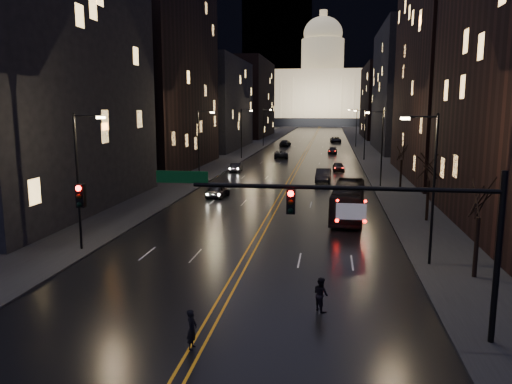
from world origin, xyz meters
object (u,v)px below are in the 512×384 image
at_px(oncoming_car_b, 236,167).
at_px(receding_car_a, 323,175).
at_px(oncoming_car_a, 218,191).
at_px(pedestrian_a, 192,329).
at_px(pedestrian_b, 321,294).
at_px(bus, 348,201).
at_px(traffic_signal, 351,215).

bearing_deg(oncoming_car_b, receding_car_a, 144.74).
distance_m(oncoming_car_a, oncoming_car_b, 21.41).
xyz_separation_m(pedestrian_a, pedestrian_b, (4.90, 4.46, 0.01)).
bearing_deg(bus, receding_car_a, 100.97).
xyz_separation_m(bus, receding_car_a, (-2.40, 20.67, -0.63)).
xyz_separation_m(oncoming_car_a, oncoming_car_b, (-2.02, 21.31, -0.03)).
distance_m(oncoming_car_a, receding_car_a, 16.78).
bearing_deg(traffic_signal, pedestrian_b, 115.13).
relative_size(traffic_signal, oncoming_car_a, 4.15).
height_order(receding_car_a, pedestrian_a, receding_car_a).
bearing_deg(oncoming_car_b, bus, 115.66).
height_order(bus, pedestrian_a, bus).
distance_m(traffic_signal, pedestrian_b, 5.09).
distance_m(bus, pedestrian_a, 25.59).
xyz_separation_m(bus, oncoming_car_b, (-15.14, 29.08, -0.79)).
relative_size(bus, pedestrian_a, 6.59).
distance_m(oncoming_car_b, receding_car_a, 15.27).
bearing_deg(oncoming_car_b, traffic_signal, 103.71).
relative_size(traffic_signal, pedestrian_a, 10.77).
xyz_separation_m(oncoming_car_a, pedestrian_a, (6.33, -32.43, 0.09)).
relative_size(bus, pedestrian_b, 6.54).
height_order(oncoming_car_a, pedestrian_a, pedestrian_a).
bearing_deg(pedestrian_b, pedestrian_a, 95.27).
bearing_deg(traffic_signal, receding_car_a, 92.19).
relative_size(oncoming_car_b, receding_car_a, 0.81).
height_order(traffic_signal, pedestrian_a, traffic_signal).
xyz_separation_m(oncoming_car_b, pedestrian_a, (8.35, -53.74, 0.12)).
xyz_separation_m(oncoming_car_a, pedestrian_b, (11.23, -27.97, 0.10)).
distance_m(oncoming_car_b, pedestrian_b, 51.03).
height_order(bus, oncoming_car_b, bus).
relative_size(oncoming_car_b, pedestrian_a, 2.57).
distance_m(bus, receding_car_a, 20.82).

